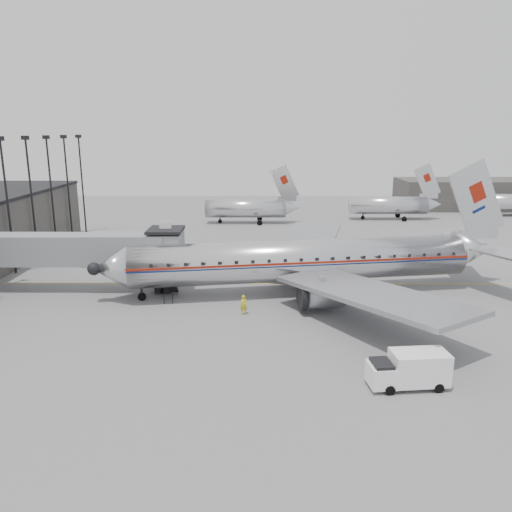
{
  "coord_description": "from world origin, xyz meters",
  "views": [
    {
      "loc": [
        0.25,
        -44.74,
        15.76
      ],
      "look_at": [
        0.02,
        5.33,
        3.2
      ],
      "focal_mm": 35.0,
      "sensor_mm": 36.0,
      "label": 1
    }
  ],
  "objects_px": {
    "service_van": "(409,369)",
    "airliner": "(309,260)",
    "baggage_cart_navy": "(319,291)",
    "ramp_worker": "(244,305)"
  },
  "relations": [
    {
      "from": "baggage_cart_navy",
      "to": "ramp_worker",
      "type": "height_order",
      "value": "baggage_cart_navy"
    },
    {
      "from": "service_van",
      "to": "baggage_cart_navy",
      "type": "relative_size",
      "value": 1.96
    },
    {
      "from": "baggage_cart_navy",
      "to": "ramp_worker",
      "type": "relative_size",
      "value": 1.48
    },
    {
      "from": "airliner",
      "to": "service_van",
      "type": "height_order",
      "value": "airliner"
    },
    {
      "from": "airliner",
      "to": "ramp_worker",
      "type": "xyz_separation_m",
      "value": [
        -6.29,
        -6.33,
        -2.44
      ]
    },
    {
      "from": "airliner",
      "to": "service_van",
      "type": "xyz_separation_m",
      "value": [
        4.49,
        -19.14,
        -2.09
      ]
    },
    {
      "from": "airliner",
      "to": "service_van",
      "type": "distance_m",
      "value": 19.77
    },
    {
      "from": "airliner",
      "to": "ramp_worker",
      "type": "height_order",
      "value": "airliner"
    },
    {
      "from": "service_van",
      "to": "airliner",
      "type": "bearing_deg",
      "value": 97.57
    },
    {
      "from": "baggage_cart_navy",
      "to": "ramp_worker",
      "type": "bearing_deg",
      "value": -144.25
    }
  ]
}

